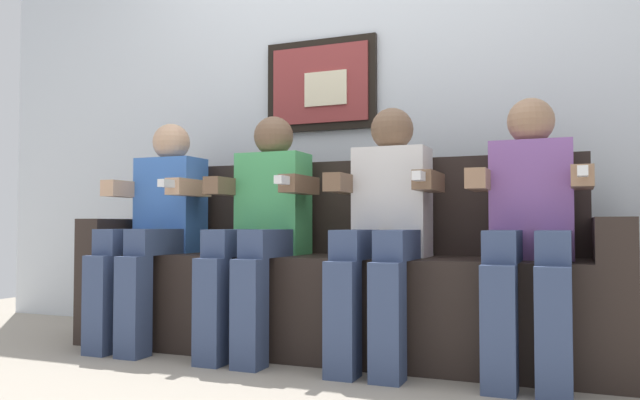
# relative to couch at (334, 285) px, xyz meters

# --- Properties ---
(ground_plane) EXTENTS (6.36, 6.36, 0.00)m
(ground_plane) POSITION_rel_couch_xyz_m (0.00, -0.33, -0.31)
(ground_plane) COLOR #9E9384
(back_wall_assembly) EXTENTS (4.90, 0.10, 2.60)m
(back_wall_assembly) POSITION_rel_couch_xyz_m (-0.01, 0.44, 0.99)
(back_wall_assembly) COLOR silver
(back_wall_assembly) RESTS_ON ground_plane
(couch) EXTENTS (2.50, 0.58, 0.90)m
(couch) POSITION_rel_couch_xyz_m (0.00, 0.00, 0.00)
(couch) COLOR #2D231E
(couch) RESTS_ON ground_plane
(person_leftmost) EXTENTS (0.46, 0.56, 1.11)m
(person_leftmost) POSITION_rel_couch_xyz_m (-0.88, -0.17, 0.29)
(person_leftmost) COLOR #3F72CC
(person_leftmost) RESTS_ON ground_plane
(person_left_center) EXTENTS (0.46, 0.56, 1.11)m
(person_left_center) POSITION_rel_couch_xyz_m (-0.29, -0.17, 0.29)
(person_left_center) COLOR #4CB266
(person_left_center) RESTS_ON ground_plane
(person_right_center) EXTENTS (0.46, 0.56, 1.11)m
(person_right_center) POSITION_rel_couch_xyz_m (0.29, -0.17, 0.29)
(person_right_center) COLOR white
(person_right_center) RESTS_ON ground_plane
(person_rightmost) EXTENTS (0.46, 0.56, 1.11)m
(person_rightmost) POSITION_rel_couch_xyz_m (0.88, -0.17, 0.29)
(person_rightmost) COLOR #8C59A5
(person_rightmost) RESTS_ON ground_plane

